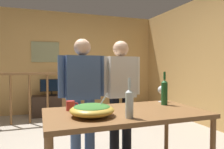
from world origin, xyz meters
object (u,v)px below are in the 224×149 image
object	(u,v)px
wine_bottle_clear	(129,102)
stair_railing	(30,92)
salad_bowl	(92,109)
wine_bottle_green	(164,92)
framed_picture	(45,52)
serving_table	(125,118)
person_standing_left	(83,89)
tv_console	(52,105)
mug_red	(71,106)
wine_glass	(162,91)
person_standing_right	(121,88)
flat_screen_tv	(52,86)

from	to	relation	value
wine_bottle_clear	stair_railing	bearing A→B (deg)	106.40
salad_bowl	wine_bottle_green	xyz separation A→B (m)	(0.88, 0.24, 0.09)
framed_picture	serving_table	distance (m)	3.73
person_standing_left	tv_console	bearing A→B (deg)	-84.42
person_standing_left	wine_bottle_green	bearing A→B (deg)	141.98
stair_railing	salad_bowl	size ratio (longest dim) A/B	5.75
tv_console	mug_red	distance (m)	3.14
serving_table	mug_red	xyz separation A→B (m)	(-0.49, 0.20, 0.11)
serving_table	tv_console	bearing A→B (deg)	98.50
stair_railing	tv_console	size ratio (longest dim) A/B	2.43
serving_table	person_standing_left	xyz separation A→B (m)	(-0.26, 0.76, 0.21)
wine_glass	person_standing_right	distance (m)	0.57
tv_console	salad_bowl	size ratio (longest dim) A/B	2.37
serving_table	flat_screen_tv	bearing A→B (deg)	98.58
tv_console	person_standing_right	xyz separation A→B (m)	(0.75, -2.53, 0.64)
salad_bowl	framed_picture	bearing A→B (deg)	94.14
stair_railing	flat_screen_tv	size ratio (longest dim) A/B	4.09
wine_glass	person_standing_left	distance (m)	0.97
framed_picture	person_standing_left	size ratio (longest dim) A/B	0.43
tv_console	serving_table	size ratio (longest dim) A/B	0.60
stair_railing	wine_bottle_green	bearing A→B (deg)	-60.19
salad_bowl	wine_glass	xyz separation A→B (m)	(0.95, 0.40, 0.08)
tv_console	person_standing_right	world-z (taller)	person_standing_right
tv_console	wine_glass	bearing A→B (deg)	-69.90
tv_console	mug_red	size ratio (longest dim) A/B	7.64
flat_screen_tv	person_standing_left	size ratio (longest dim) A/B	0.35
wine_glass	person_standing_right	world-z (taller)	person_standing_right
stair_railing	wine_bottle_clear	world-z (taller)	stair_railing
wine_glass	wine_bottle_clear	bearing A→B (deg)	-139.99
person_standing_right	stair_railing	bearing A→B (deg)	-58.61
flat_screen_tv	person_standing_right	xyz separation A→B (m)	(0.75, -2.50, 0.17)
salad_bowl	wine_bottle_clear	world-z (taller)	wine_bottle_clear
framed_picture	wine_bottle_green	distance (m)	3.68
mug_red	wine_glass	bearing A→B (deg)	5.90
wine_bottle_green	person_standing_right	size ratio (longest dim) A/B	0.24
stair_railing	person_standing_right	world-z (taller)	person_standing_right
wine_glass	person_standing_right	size ratio (longest dim) A/B	0.13
wine_glass	mug_red	distance (m)	1.10
stair_railing	person_standing_left	size ratio (longest dim) A/B	1.44
wine_glass	person_standing_left	bearing A→B (deg)	152.15
serving_table	wine_bottle_clear	distance (m)	0.33
tv_console	serving_table	distance (m)	3.36
serving_table	mug_red	distance (m)	0.54
serving_table	person_standing_left	distance (m)	0.83
framed_picture	wine_glass	bearing A→B (deg)	-69.63
wine_bottle_green	mug_red	distance (m)	1.02
stair_railing	person_standing_left	bearing A→B (deg)	-70.52
stair_railing	mug_red	world-z (taller)	stair_railing
flat_screen_tv	wine_bottle_clear	world-z (taller)	wine_bottle_clear
stair_railing	serving_table	xyz separation A→B (m)	(0.95, -2.72, 0.04)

